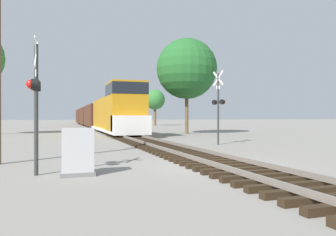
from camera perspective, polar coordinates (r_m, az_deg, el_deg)
ground_plane at (r=11.59m, az=8.74°, el=-8.20°), size 400.00×400.00×0.00m
rail_track_bed at (r=11.57m, az=8.74°, el=-7.53°), size 2.60×160.00×0.31m
freight_train at (r=56.62m, az=-12.91°, el=0.38°), size 2.93×67.28×4.60m
crossing_signal_near at (r=10.21m, az=-22.16°, el=4.27°), size 0.34×1.00×3.95m
crossing_signal_far at (r=20.21m, az=8.79°, el=2.49°), size 0.52×1.01×4.51m
relay_cabinet at (r=9.79m, az=-15.46°, el=-5.77°), size 0.97×0.60×1.37m
tree_far_right at (r=33.34m, az=3.28°, el=8.54°), size 6.09×6.09×9.60m
tree_deep_background at (r=65.55m, az=-2.28°, el=3.17°), size 4.01×4.01×7.19m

